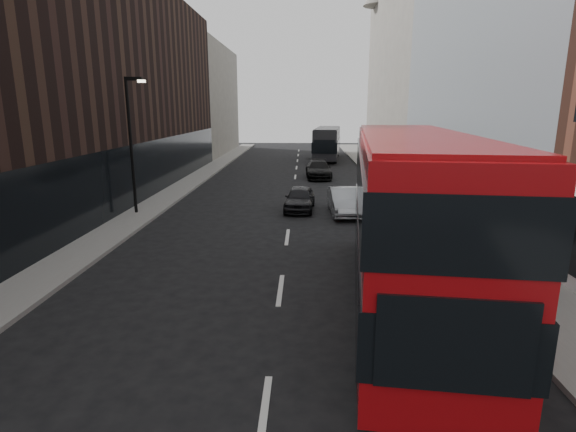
# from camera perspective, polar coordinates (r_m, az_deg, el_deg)

# --- Properties ---
(sidewalk_right) EXTENTS (3.00, 80.00, 0.15)m
(sidewalk_right) POSITION_cam_1_polar(r_m,az_deg,el_deg) (31.50, 14.46, 2.98)
(sidewalk_right) COLOR slate
(sidewalk_right) RESTS_ON ground
(sidewalk_left) EXTENTS (2.00, 80.00, 0.15)m
(sidewalk_left) POSITION_cam_1_polar(r_m,az_deg,el_deg) (31.97, -13.84, 3.17)
(sidewalk_left) COLOR slate
(sidewalk_left) RESTS_ON ground
(building_modern_block) EXTENTS (5.03, 22.00, 20.00)m
(building_modern_block) POSITION_cam_1_polar(r_m,az_deg,el_deg) (28.70, 25.83, 20.87)
(building_modern_block) COLOR #AFB5BB
(building_modern_block) RESTS_ON ground
(building_victorian) EXTENTS (6.50, 24.00, 21.00)m
(building_victorian) POSITION_cam_1_polar(r_m,az_deg,el_deg) (50.56, 14.92, 17.69)
(building_victorian) COLOR slate
(building_victorian) RESTS_ON ground
(building_left_mid) EXTENTS (5.00, 24.00, 14.00)m
(building_left_mid) POSITION_cam_1_polar(r_m,az_deg,el_deg) (37.34, -17.69, 15.06)
(building_left_mid) COLOR black
(building_left_mid) RESTS_ON ground
(building_left_far) EXTENTS (5.00, 20.00, 13.00)m
(building_left_far) POSITION_cam_1_polar(r_m,az_deg,el_deg) (58.55, -10.33, 14.19)
(building_left_far) COLOR slate
(building_left_far) RESTS_ON ground
(street_lamp) EXTENTS (1.06, 0.22, 7.00)m
(street_lamp) POSITION_cam_1_polar(r_m,az_deg,el_deg) (24.95, -19.22, 9.52)
(street_lamp) COLOR black
(street_lamp) RESTS_ON sidewalk_left
(red_bus) EXTENTS (4.20, 12.50, 4.96)m
(red_bus) POSITION_cam_1_polar(r_m,az_deg,el_deg) (12.98, 15.14, 0.36)
(red_bus) COLOR #93090C
(red_bus) RESTS_ON ground
(grey_bus) EXTENTS (3.68, 11.08, 3.52)m
(grey_bus) POSITION_cam_1_polar(r_m,az_deg,el_deg) (50.70, 5.01, 9.27)
(grey_bus) COLOR black
(grey_bus) RESTS_ON ground
(car_a) EXTENTS (1.87, 4.03, 1.33)m
(car_a) POSITION_cam_1_polar(r_m,az_deg,el_deg) (25.29, 1.51, 2.26)
(car_a) COLOR black
(car_a) RESTS_ON ground
(car_b) EXTENTS (1.70, 4.33, 1.40)m
(car_b) POSITION_cam_1_polar(r_m,az_deg,el_deg) (24.49, 7.14, 1.87)
(car_b) COLOR gray
(car_b) RESTS_ON ground
(car_c) EXTENTS (2.16, 4.96, 1.42)m
(car_c) POSITION_cam_1_polar(r_m,az_deg,el_deg) (37.17, 3.89, 5.93)
(car_c) COLOR black
(car_c) RESTS_ON ground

